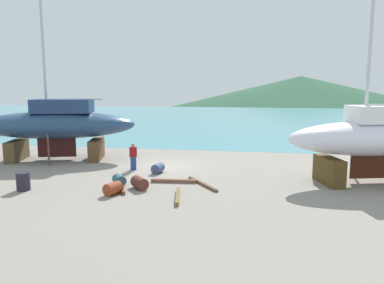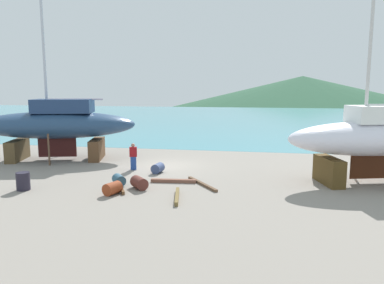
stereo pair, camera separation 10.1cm
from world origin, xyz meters
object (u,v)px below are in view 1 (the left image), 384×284
object	(u,v)px
sailboat_small_center	(56,124)
barrel_tipped_left	(119,180)
barrel_tar_black	(158,168)
worker	(133,156)
barrel_blue_faded	(23,181)
sailboat_mid_port	(373,138)
barrel_ochre	(113,188)
barrel_tipped_right	(140,183)

from	to	relation	value
sailboat_small_center	barrel_tipped_left	xyz separation A→B (m)	(6.49, -5.51, -2.14)
barrel_tar_black	worker	bearing A→B (deg)	162.85
worker	barrel_blue_faded	distance (m)	6.33
barrel_blue_faded	barrel_tipped_left	bearing A→B (deg)	22.24
worker	barrel_tar_black	xyz separation A→B (m)	(1.64, -0.51, -0.55)
sailboat_mid_port	barrel_tipped_left	bearing A→B (deg)	-3.07
sailboat_small_center	barrel_ochre	distance (m)	10.10
sailboat_mid_port	barrel_tipped_right	bearing A→B (deg)	0.60
barrel_tar_black	barrel_ochre	distance (m)	4.60
worker	barrel_blue_faded	world-z (taller)	worker
worker	sailboat_small_center	bearing A→B (deg)	-129.21
worker	barrel_ochre	distance (m)	5.10
sailboat_small_center	worker	bearing A→B (deg)	145.87
sailboat_mid_port	barrel_blue_faded	xyz separation A→B (m)	(-16.75, -4.40, -1.89)
sailboat_small_center	barrel_blue_faded	distance (m)	7.83
barrel_ochre	barrel_tipped_right	bearing A→B (deg)	51.09
sailboat_small_center	barrel_ochre	xyz separation A→B (m)	(6.82, -7.15, -2.11)
barrel_tipped_left	barrel_blue_faded	bearing A→B (deg)	-157.76
worker	barrel_tipped_left	bearing A→B (deg)	-12.99
worker	barrel_blue_faded	bearing A→B (deg)	-56.33
barrel_tipped_right	barrel_blue_faded	xyz separation A→B (m)	(-5.40, -1.20, 0.14)
sailboat_small_center	barrel_tipped_right	bearing A→B (deg)	127.23
barrel_tipped_right	barrel_tipped_left	bearing A→B (deg)	157.69
barrel_tipped_left	barrel_tipped_right	bearing A→B (deg)	-22.31
barrel_blue_faded	barrel_tipped_left	world-z (taller)	barrel_blue_faded
worker	barrel_ochre	xyz separation A→B (m)	(0.74, -5.02, -0.54)
sailboat_small_center	barrel_blue_faded	xyz separation A→B (m)	(2.33, -7.22, -1.97)
barrel_tar_black	barrel_blue_faded	size ratio (longest dim) A/B	0.91
sailboat_mid_port	barrel_tipped_left	size ratio (longest dim) A/B	19.10
barrel_tar_black	barrel_ochre	size ratio (longest dim) A/B	0.98
sailboat_small_center	barrel_tipped_left	size ratio (longest dim) A/B	21.31
barrel_tipped_right	barrel_blue_faded	distance (m)	5.53
barrel_ochre	barrel_tar_black	bearing A→B (deg)	78.70
worker	barrel_tipped_right	size ratio (longest dim) A/B	1.73
worker	barrel_blue_faded	xyz separation A→B (m)	(-3.75, -5.09, -0.39)
barrel_tar_black	barrel_tipped_left	size ratio (longest dim) A/B	1.04
barrel_ochre	sailboat_mid_port	bearing A→B (deg)	19.47
barrel_blue_faded	sailboat_mid_port	bearing A→B (deg)	14.74
barrel_tar_black	sailboat_small_center	bearing A→B (deg)	161.17
barrel_tar_black	barrel_ochre	world-z (taller)	barrel_ochre
barrel_tipped_right	barrel_ochre	size ratio (longest dim) A/B	1.16
sailboat_mid_port	worker	world-z (taller)	sailboat_mid_port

